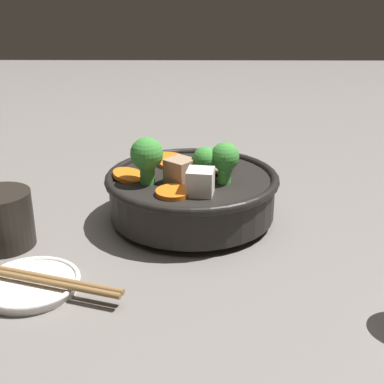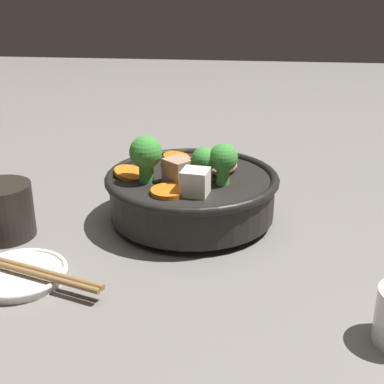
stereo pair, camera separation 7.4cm
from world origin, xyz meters
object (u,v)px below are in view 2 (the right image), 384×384
Objects in this scene: dark_mug at (2,211)px; chopsticks_pair at (19,267)px; side_saucer at (20,274)px; stirfry_bowl at (192,190)px.

chopsticks_pair is at bearing 122.16° from dark_mug.
side_saucer is at bearing 122.16° from dark_mug.
chopsticks_pair is at bearing 46.14° from stirfry_bowl.
stirfry_bowl is 1.11× the size of chopsticks_pair.
stirfry_bowl is at bearing -133.86° from chopsticks_pair.
stirfry_bowl reaches higher than chopsticks_pair.
side_saucer is 0.50× the size of chopsticks_pair.
dark_mug is at bearing 17.99° from stirfry_bowl.
dark_mug reaches higher than chopsticks_pair.
chopsticks_pair is (0.00, -0.00, 0.01)m from side_saucer.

